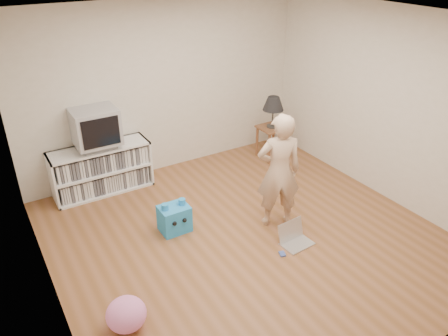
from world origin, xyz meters
TOP-DOWN VIEW (x-y plane):
  - ground at (0.00, 0.00)m, footprint 4.50×4.50m
  - walls at (0.00, 0.00)m, footprint 4.52×4.52m
  - ceiling at (0.00, 0.00)m, footprint 4.50×4.50m
  - media_unit at (-1.16, 2.04)m, footprint 1.40×0.45m
  - dvd_deck at (-1.16, 2.02)m, footprint 0.45×0.35m
  - crt_tv at (-1.16, 2.02)m, footprint 0.60×0.53m
  - side_table at (1.60, 1.65)m, footprint 0.42×0.42m
  - table_lamp at (1.60, 1.65)m, footprint 0.34×0.34m
  - person at (0.50, 0.05)m, footprint 0.65×0.55m
  - laptop at (0.44, -0.39)m, footprint 0.39×0.32m
  - playing_cards at (0.17, -0.52)m, footprint 0.09×0.11m
  - plush_blue at (-0.70, 0.58)m, footprint 0.37×0.32m
  - plush_pink at (-1.77, -0.60)m, footprint 0.49×0.49m

SIDE VIEW (x-z plane):
  - ground at x=0.00m, z-range 0.00..0.00m
  - playing_cards at x=0.17m, z-range 0.00..0.02m
  - laptop at x=0.44m, z-range -0.06..0.20m
  - plush_pink at x=-1.77m, z-range 0.00..0.33m
  - plush_blue at x=-0.70m, z-range -0.03..0.39m
  - media_unit at x=-1.16m, z-range 0.00..0.70m
  - side_table at x=1.60m, z-range 0.14..0.69m
  - dvd_deck at x=-1.16m, z-range 0.70..0.77m
  - person at x=0.50m, z-range 0.00..1.52m
  - table_lamp at x=1.60m, z-range 0.68..1.20m
  - crt_tv at x=-1.16m, z-range 0.77..1.27m
  - walls at x=0.00m, z-range 0.00..2.60m
  - ceiling at x=0.00m, z-range 2.60..2.60m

